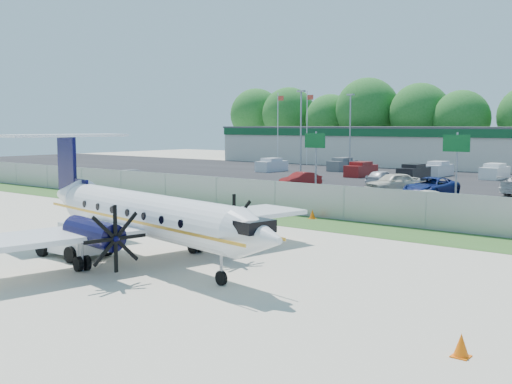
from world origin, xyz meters
The scene contains 23 objects.
ground centered at (0.00, 0.00, 0.00)m, with size 170.00×170.00×0.00m, color beige.
grass_verge centered at (0.00, 12.00, 0.01)m, with size 170.00×4.00×0.02m, color #2D561E.
access_road centered at (0.00, 19.00, 0.01)m, with size 170.00×8.00×0.02m, color black.
parking_lot centered at (0.00, 40.00, 0.01)m, with size 170.00×32.00×0.02m, color black.
perimeter_fence centered at (0.00, 14.00, 1.00)m, with size 120.00×0.06×1.99m.
building_west centered at (-24.00, 61.98, 2.63)m, with size 46.40×12.40×5.24m.
sign_left centered at (-8.00, 22.91, 3.61)m, with size 1.80×0.26×5.00m.
sign_mid centered at (3.00, 22.91, 3.61)m, with size 1.80×0.26×5.00m.
flagpole_west centered at (-35.92, 55.00, 5.64)m, with size 1.06×0.12×10.00m.
flagpole_east centered at (-30.92, 55.00, 5.64)m, with size 1.06×0.12×10.00m.
light_pole_nw centered at (-20.00, 38.00, 5.23)m, with size 0.90×0.35×9.09m.
light_pole_sw centered at (-20.00, 48.00, 5.23)m, with size 0.90×0.35×9.09m.
aircraft centered at (-0.34, -0.73, 1.95)m, with size 16.51×16.20×5.05m.
pushback_tug centered at (-3.30, -1.86, 0.73)m, with size 2.83×2.02×1.52m.
baggage_cart_near centered at (-6.44, 1.10, 0.44)m, with size 2.00×1.49×0.94m.
cone_nose centered at (13.68, -3.05, 0.27)m, with size 0.41×0.41×0.58m.
cone_starboard_wing centered at (-1.73, 13.35, 0.26)m, with size 0.39×0.39×0.56m.
road_car_west centered at (-23.60, 18.14, 0.00)m, with size 1.73×4.97×1.64m, color #595B5E.
road_car_mid centered at (1.69, 20.42, 0.00)m, with size 1.40×4.01×1.32m, color beige.
parked_car_a centered at (-13.41, 28.64, 0.00)m, with size 1.41×4.03×1.33m, color maroon.
parked_car_b centered at (-4.99, 29.74, 0.00)m, with size 1.92×4.76×1.62m, color beige.
parked_car_c centered at (-1.19, 28.59, 0.00)m, with size 2.50×5.42×1.51m, color navy.
parked_car_f centered at (-8.94, 35.27, 0.00)m, with size 1.60×3.98×1.36m, color silver.
Camera 1 is at (19.22, -17.55, 5.49)m, focal length 45.00 mm.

